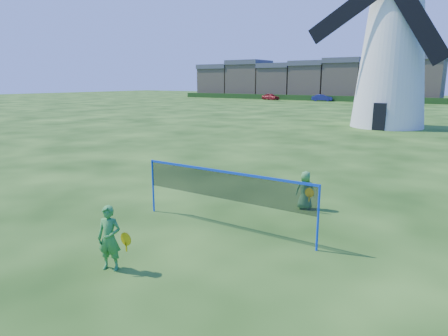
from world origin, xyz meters
The scene contains 9 objects.
ground centered at (0.00, 0.00, 0.00)m, with size 220.00×220.00×0.00m, color black.
windmill centered at (-0.92, 26.73, 6.04)m, with size 12.63×5.74×17.40m.
badminton_net centered at (0.50, 0.07, 1.14)m, with size 5.05×0.05×1.55m.
player_girl centered at (-0.19, -3.10, 0.67)m, with size 0.71×0.48×1.35m.
player_boy centered at (1.63, 2.75, 0.58)m, with size 0.69×0.56×1.15m.
terraced_houses centered at (-26.25, 72.00, 3.94)m, with size 51.50×8.40×8.32m.
hedge centered at (-22.00, 66.00, 0.50)m, with size 62.00×0.80×1.00m, color #193814.
car_left centered at (-30.23, 63.54, 0.64)m, with size 1.52×3.78×1.29m, color maroon.
car_right centered at (-20.04, 64.72, 0.62)m, with size 1.32×3.79×1.25m, color navy.
Camera 1 is at (5.82, -8.03, 3.77)m, focal length 31.54 mm.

